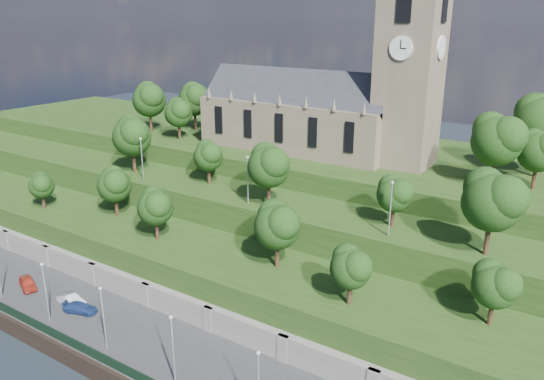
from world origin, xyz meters
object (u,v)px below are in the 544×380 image
Objects in this scene: car_middle at (72,301)px; church at (325,106)px; car_left at (28,283)px; car_right at (80,308)px.

church is at bearing -17.89° from car_middle.
church is 9.10× the size of car_left.
car_right is (-11.29, -40.32, -19.90)m from church.
car_right is at bearing -105.65° from church.
car_middle is at bearing -108.64° from church.
church is 46.36m from car_right.
car_middle is at bearing 60.53° from car_right.
car_left is at bearing -118.69° from church.
church reaches higher than car_middle.
car_left is at bearing 93.43° from car_middle.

